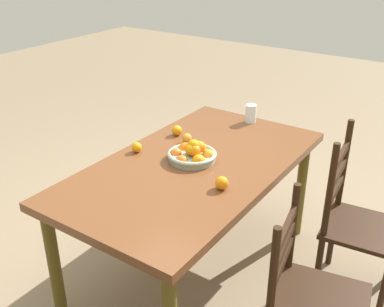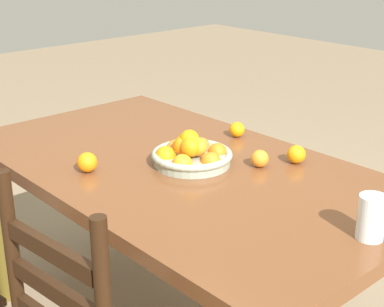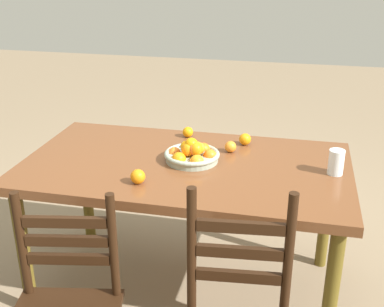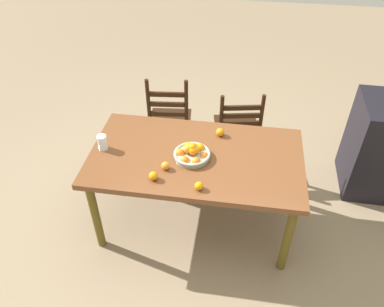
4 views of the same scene
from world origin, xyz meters
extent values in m
cube|color=brown|center=(0.00, 0.00, 0.73)|extent=(1.64, 0.91, 0.05)
cylinder|color=brown|center=(0.74, -0.38, 0.36)|extent=(0.07, 0.07, 0.71)
cylinder|color=black|center=(-0.19, 0.72, 0.72)|extent=(0.04, 0.04, 0.54)
cube|color=black|center=(-0.37, 0.70, 0.74)|extent=(0.32, 0.06, 0.04)
cube|color=black|center=(-0.37, 0.70, 0.85)|extent=(0.32, 0.06, 0.04)
cylinder|color=#97A38F|center=(-0.03, -0.03, 0.78)|extent=(0.27, 0.27, 0.04)
torus|color=#97A38F|center=(-0.03, -0.03, 0.80)|extent=(0.28, 0.28, 0.02)
sphere|color=orange|center=(0.07, -0.03, 0.79)|extent=(0.06, 0.06, 0.06)
sphere|color=orange|center=(0.02, 0.05, 0.79)|extent=(0.07, 0.07, 0.07)
sphere|color=orange|center=(-0.07, 0.05, 0.79)|extent=(0.07, 0.07, 0.07)
sphere|color=orange|center=(-0.12, -0.03, 0.79)|extent=(0.07, 0.07, 0.07)
sphere|color=orange|center=(-0.07, -0.11, 0.79)|extent=(0.07, 0.07, 0.07)
sphere|color=orange|center=(0.02, -0.11, 0.79)|extent=(0.07, 0.07, 0.07)
sphere|color=orange|center=(-0.03, -0.02, 0.85)|extent=(0.07, 0.07, 0.07)
sphere|color=orange|center=(0.00, -0.03, 0.84)|extent=(0.06, 0.06, 0.06)
sphere|color=orange|center=(-0.02, -0.04, 0.83)|extent=(0.06, 0.06, 0.06)
sphere|color=orange|center=(-0.01, -0.01, 0.83)|extent=(0.07, 0.07, 0.07)
sphere|color=orange|center=(-0.05, -0.02, 0.84)|extent=(0.07, 0.07, 0.07)
sphere|color=orange|center=(-0.06, -0.03, 0.83)|extent=(0.06, 0.06, 0.06)
sphere|color=orange|center=(-0.06, 0.00, 0.84)|extent=(0.07, 0.07, 0.07)
sphere|color=orange|center=(-0.05, 0.00, 0.84)|extent=(0.06, 0.06, 0.06)
sphere|color=orange|center=(0.16, 0.28, 0.79)|extent=(0.07, 0.07, 0.07)
sphere|color=orange|center=(0.07, -0.36, 0.79)|extent=(0.06, 0.06, 0.06)
sphere|color=orange|center=(-0.20, -0.19, 0.79)|extent=(0.06, 0.06, 0.06)
sphere|color=orange|center=(-0.26, -0.31, 0.79)|extent=(0.07, 0.07, 0.07)
cylinder|color=silver|center=(-0.73, -0.03, 0.82)|extent=(0.07, 0.07, 0.12)
camera|label=1|loc=(1.88, 1.27, 1.92)|focal=42.48mm
camera|label=2|loc=(-1.43, 1.23, 1.52)|focal=54.56mm
camera|label=3|loc=(-0.53, 2.20, 1.76)|focal=45.89mm
camera|label=4|loc=(0.30, -2.21, 2.65)|focal=35.62mm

